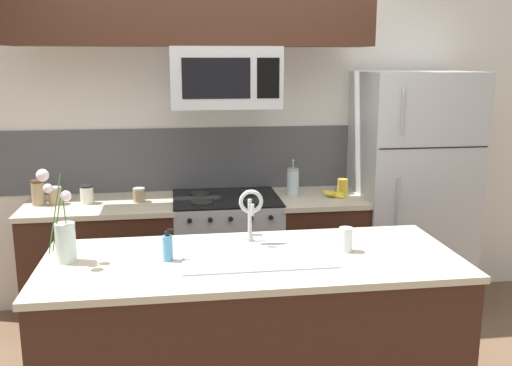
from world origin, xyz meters
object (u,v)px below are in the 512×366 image
Objects in this scene: storage_jar_squat at (139,195)px; storage_jar_medium at (55,196)px; microwave at (225,77)px; dish_soap_bottle at (168,248)px; stove_range at (227,258)px; refrigerator at (410,192)px; flower_vase at (64,236)px; storage_jar_short at (87,194)px; banana_bunch at (335,194)px; drinking_glass at (346,240)px; sink_faucet at (251,209)px; french_press at (293,182)px; coffee_tin at (343,186)px; storage_jar_tall at (38,193)px.

storage_jar_medium is at bearing 178.34° from storage_jar_squat.
dish_soap_bottle is at bearing -108.40° from microwave.
storage_jar_medium reaches higher than stove_range.
refrigerator is 2.62m from flower_vase.
storage_jar_short is 1.77m from banana_bunch.
microwave is 5.81× the size of storage_jar_short.
drinking_glass is 1.43m from flower_vase.
storage_jar_short reaches higher than stove_range.
sink_faucet is at bearing 25.12° from dish_soap_bottle.
storage_jar_medium is 0.64× the size of banana_bunch.
storage_jar_squat is at bearing 177.42° from banana_bunch.
refrigerator is 2.59m from storage_jar_medium.
french_press is 1.89m from flower_vase.
storage_jar_medium is 1.49m from dish_soap_bottle.
coffee_tin is 0.36× the size of sink_faucet.
flower_vase is (-1.79, -1.24, 0.08)m from coffee_tin.
drinking_glass reaches higher than storage_jar_short.
storage_jar_medium is at bearing -178.65° from french_press.
sink_faucet is 0.53m from drinking_glass.
flower_vase reaches higher than storage_jar_tall.
storage_jar_tall is (-2.70, -0.01, 0.09)m from refrigerator.
refrigerator is 14.14× the size of storage_jar_short.
microwave is 1.26m from storage_jar_short.
storage_jar_tall is at bearing 178.54° from microwave.
flower_vase is (-0.50, 0.05, 0.07)m from dish_soap_bottle.
storage_jar_tall is at bearing -179.83° from refrigerator.
coffee_tin is at bearing 176.68° from refrigerator.
dish_soap_bottle is (0.89, -1.25, -0.02)m from storage_jar_tall.
storage_jar_medium is at bearing 143.70° from drinking_glass.
flower_vase is at bearing 174.53° from dish_soap_bottle.
flower_vase is (-0.91, -1.19, 0.58)m from stove_range.
storage_jar_short is 1.86m from coffee_tin.
coffee_tin is at bearing 1.77° from storage_jar_squat.
sink_faucet is at bearing -87.62° from microwave.
sink_faucet is (1.23, -1.05, 0.14)m from storage_jar_medium.
microwave reaches higher than dish_soap_bottle.
microwave is 2.79× the size of french_press.
french_press is at bearing 177.45° from refrigerator.
storage_jar_squat is at bearing -177.12° from french_press.
drinking_glass is at bearing -103.38° from banana_bunch.
french_press is (1.69, 0.04, 0.04)m from storage_jar_medium.
stove_range is at bearing -176.76° from coffee_tin.
sink_faucet is (-0.46, -1.09, 0.10)m from french_press.
microwave is 1.16m from banana_bunch.
french_press is 1.59m from dish_soap_bottle.
flower_vase is (-2.31, -1.21, 0.14)m from refrigerator.
refrigerator is at bearing 0.17° from storage_jar_tall.
storage_jar_short is at bearing 177.66° from banana_bunch.
storage_jar_medium is 0.25× the size of flower_vase.
coffee_tin is 0.85× the size of drinking_glass.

